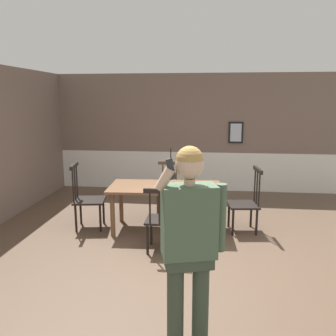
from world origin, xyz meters
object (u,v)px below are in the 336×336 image
dining_table (165,191)px  person_figure (190,235)px  chair_by_doorway (168,189)px  chair_opposite_corner (246,202)px  chair_at_table_head (87,198)px  chair_near_window (161,219)px

dining_table → person_figure: bearing=-78.9°
dining_table → chair_by_doorway: 0.84m
chair_by_doorway → chair_opposite_corner: bearing=150.8°
dining_table → person_figure: (0.53, -2.70, 0.37)m
chair_by_doorway → chair_opposite_corner: chair_opposite_corner is taller
chair_at_table_head → chair_opposite_corner: chair_at_table_head is taller
dining_table → chair_at_table_head: size_ratio=1.69×
chair_at_table_head → person_figure: person_figure is taller
chair_by_doorway → chair_at_table_head: 1.52m
dining_table → chair_opposite_corner: size_ratio=1.76×
chair_by_doorway → chair_opposite_corner: size_ratio=0.92×
chair_near_window → chair_opposite_corner: chair_opposite_corner is taller
dining_table → chair_near_window: (0.04, -0.82, -0.18)m
chair_opposite_corner → person_figure: bearing=158.3°
chair_near_window → person_figure: size_ratio=0.54×
dining_table → chair_near_window: bearing=-87.2°
chair_near_window → chair_by_doorway: size_ratio=0.98×
chair_at_table_head → chair_by_doorway: bearing=116.8°
dining_table → chair_by_doorway: size_ratio=1.91×
dining_table → chair_by_doorway: chair_by_doorway is taller
chair_opposite_corner → person_figure: person_figure is taller
person_figure → chair_by_doorway: bearing=-96.0°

